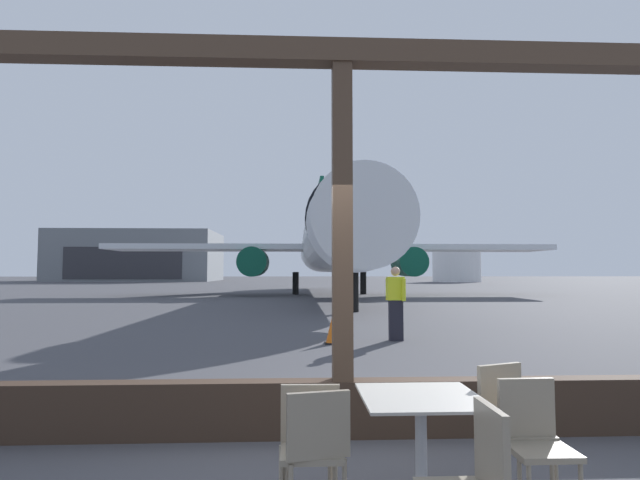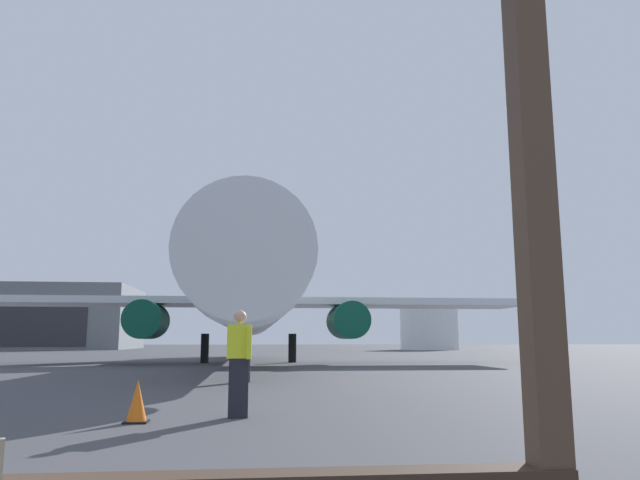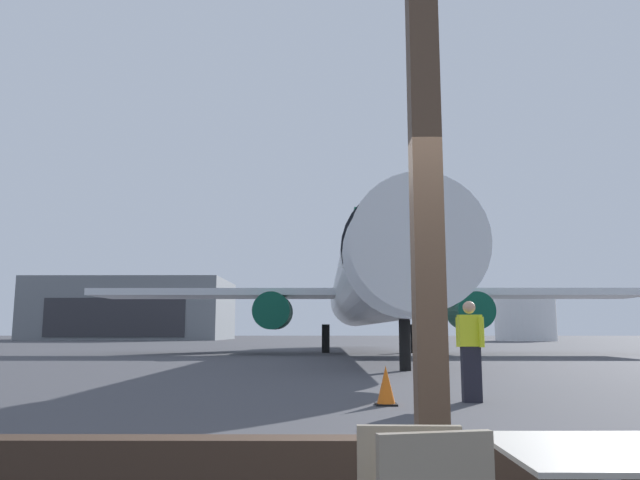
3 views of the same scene
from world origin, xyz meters
name	(u,v)px [view 2 (image 2 of 3)]	position (x,y,z in m)	size (l,w,h in m)	color
ground_plane	(223,358)	(0.00, 40.00, 0.00)	(220.00, 220.00, 0.00)	#424247
airplane	(250,296)	(1.83, 28.28, 3.52)	(29.83, 33.89, 10.50)	silver
ground_crew_worker	(239,361)	(1.88, 6.79, 0.90)	(0.41, 0.45, 1.74)	black
traffic_cone	(137,402)	(0.35, 6.36, 0.31)	(0.36, 0.36, 0.64)	orange
distant_hangar	(36,318)	(-27.12, 81.64, 4.12)	(25.62, 17.19, 8.24)	slate
fuel_storage_tank	(429,329)	(23.94, 70.91, 2.60)	(7.25, 7.25, 5.21)	white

